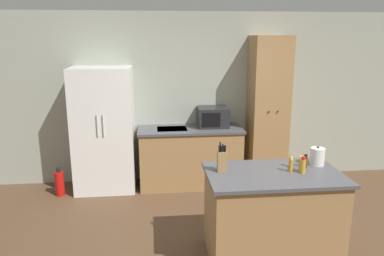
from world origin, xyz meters
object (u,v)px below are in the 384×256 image
object	(u,v)px
knife_block	(222,161)
kettle	(317,156)
refrigerator	(104,130)
spice_bottle_short_red	(303,166)
spice_bottle_amber_oil	(301,164)
pantry_cabinet	(268,111)
spice_bottle_green_herb	(291,162)
fire_extinguisher	(60,183)
spice_bottle_tall_dark	(291,165)
microwave	(213,117)
spice_bottle_pale_salt	(305,161)

from	to	relation	value
knife_block	kettle	world-z (taller)	knife_block
refrigerator	spice_bottle_short_red	world-z (taller)	refrigerator
spice_bottle_short_red	spice_bottle_amber_oil	world-z (taller)	spice_bottle_short_red
pantry_cabinet	spice_bottle_green_herb	bearing A→B (deg)	-100.11
spice_bottle_amber_oil	fire_extinguisher	xyz separation A→B (m)	(-2.82, 1.78, -0.81)
spice_bottle_tall_dark	microwave	bearing A→B (deg)	102.28
kettle	fire_extinguisher	world-z (taller)	kettle
microwave	kettle	xyz separation A→B (m)	(0.80, -1.91, -0.04)
pantry_cabinet	spice_bottle_pale_salt	distance (m)	1.94
refrigerator	spice_bottle_pale_salt	world-z (taller)	refrigerator
spice_bottle_pale_salt	spice_bottle_amber_oil	bearing A→B (deg)	-132.62
knife_block	spice_bottle_tall_dark	xyz separation A→B (m)	(0.69, -0.08, -0.04)
refrigerator	spice_bottle_tall_dark	world-z (taller)	refrigerator
knife_block	refrigerator	bearing A→B (deg)	126.03
spice_bottle_short_red	kettle	bearing A→B (deg)	41.89
spice_bottle_tall_dark	refrigerator	bearing A→B (deg)	136.15
spice_bottle_pale_salt	knife_block	bearing A→B (deg)	-177.72
knife_block	spice_bottle_short_red	world-z (taller)	knife_block
spice_bottle_green_herb	microwave	bearing A→B (deg)	104.61
spice_bottle_short_red	spice_bottle_tall_dark	bearing A→B (deg)	156.06
spice_bottle_amber_oil	spice_bottle_pale_salt	xyz separation A→B (m)	(0.09, 0.10, -0.01)
spice_bottle_tall_dark	spice_bottle_amber_oil	distance (m)	0.11
fire_extinguisher	refrigerator	bearing A→B (deg)	16.71
microwave	knife_block	size ratio (longest dim) A/B	1.48
knife_block	spice_bottle_tall_dark	world-z (taller)	knife_block
spice_bottle_tall_dark	spice_bottle_pale_salt	bearing A→B (deg)	30.69
microwave	fire_extinguisher	world-z (taller)	microwave
refrigerator	spice_bottle_tall_dark	size ratio (longest dim) A/B	11.56
spice_bottle_green_herb	fire_extinguisher	xyz separation A→B (m)	(-2.77, 1.65, -0.79)
refrigerator	microwave	world-z (taller)	refrigerator
spice_bottle_amber_oil	pantry_cabinet	bearing A→B (deg)	82.08
spice_bottle_pale_salt	spice_bottle_green_herb	bearing A→B (deg)	168.61
spice_bottle_pale_salt	fire_extinguisher	xyz separation A→B (m)	(-2.91, 1.68, -0.80)
pantry_cabinet	kettle	world-z (taller)	pantry_cabinet
spice_bottle_tall_dark	spice_bottle_green_herb	bearing A→B (deg)	70.91
microwave	spice_bottle_green_herb	world-z (taller)	microwave
microwave	spice_bottle_short_red	bearing A→B (deg)	-75.34
fire_extinguisher	spice_bottle_tall_dark	bearing A→B (deg)	-33.55
microwave	spice_bottle_green_herb	distance (m)	2.00
knife_block	kettle	xyz separation A→B (m)	(1.04, 0.09, -0.02)
kettle	knife_block	bearing A→B (deg)	-174.88
microwave	spice_bottle_green_herb	size ratio (longest dim) A/B	3.76
pantry_cabinet	spice_bottle_tall_dark	bearing A→B (deg)	-100.78
pantry_cabinet	kettle	bearing A→B (deg)	-91.23
refrigerator	spice_bottle_short_red	size ratio (longest dim) A/B	10.61
knife_block	kettle	bearing A→B (deg)	5.12
kettle	fire_extinguisher	size ratio (longest dim) A/B	0.50
microwave	spice_bottle_pale_salt	distance (m)	2.07
spice_bottle_green_herb	fire_extinguisher	world-z (taller)	spice_bottle_green_herb
spice_bottle_short_red	microwave	bearing A→B (deg)	104.66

